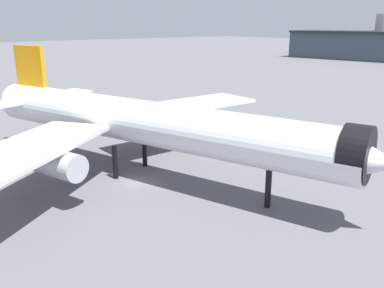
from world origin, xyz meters
name	(u,v)px	position (x,y,z in m)	size (l,w,h in m)	color
ground	(135,183)	(0.00, 0.00, 0.00)	(900.00, 900.00, 0.00)	#56565B
airliner_near_gate	(142,123)	(-1.82, 2.53, 7.59)	(63.37, 56.58, 17.23)	white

